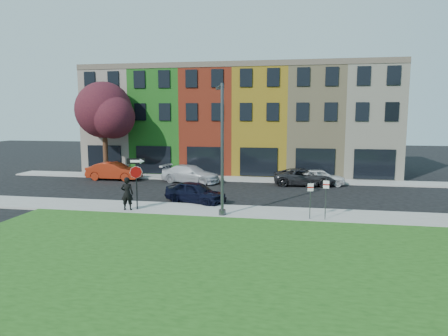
% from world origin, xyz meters
% --- Properties ---
extents(ground, '(120.00, 120.00, 0.00)m').
position_xyz_m(ground, '(0.00, 0.00, 0.00)').
color(ground, black).
rests_on(ground, ground).
extents(sidewalk_near, '(40.00, 3.00, 0.12)m').
position_xyz_m(sidewalk_near, '(2.00, 3.00, 0.06)').
color(sidewalk_near, gray).
rests_on(sidewalk_near, ground).
extents(sidewalk_far, '(40.00, 2.40, 0.12)m').
position_xyz_m(sidewalk_far, '(-3.00, 15.00, 0.06)').
color(sidewalk_far, gray).
rests_on(sidewalk_far, ground).
extents(grass_park, '(40.00, 16.00, 0.10)m').
position_xyz_m(grass_park, '(8.00, -6.00, 0.05)').
color(grass_park, '#1E4614').
rests_on(grass_park, ground).
extents(rowhouse_block, '(30.00, 10.12, 10.00)m').
position_xyz_m(rowhouse_block, '(-2.50, 21.18, 4.99)').
color(rowhouse_block, beige).
rests_on(rowhouse_block, ground).
extents(stop_sign, '(1.04, 0.24, 3.08)m').
position_xyz_m(stop_sign, '(-6.00, 2.30, 2.31)').
color(stop_sign, black).
rests_on(stop_sign, sidewalk_near).
extents(man, '(0.87, 0.69, 1.98)m').
position_xyz_m(man, '(-6.52, 2.09, 1.11)').
color(man, black).
rests_on(man, sidewalk_near).
extents(sedan_near, '(4.40, 5.25, 1.41)m').
position_xyz_m(sedan_near, '(-3.12, 5.14, 0.71)').
color(sedan_near, black).
rests_on(sedan_near, ground).
extents(parked_car_red, '(1.69, 4.79, 1.58)m').
position_xyz_m(parked_car_red, '(-12.53, 12.97, 0.79)').
color(parked_car_red, maroon).
rests_on(parked_car_red, ground).
extents(parked_car_silver, '(4.24, 6.01, 1.49)m').
position_xyz_m(parked_car_silver, '(-5.45, 12.72, 0.74)').
color(parked_car_silver, '#BCBCC1').
rests_on(parked_car_silver, ground).
extents(parked_car_dark, '(2.89, 5.28, 1.39)m').
position_xyz_m(parked_car_dark, '(4.04, 13.10, 0.70)').
color(parked_car_dark, black).
rests_on(parked_car_dark, ground).
extents(parked_car_white, '(2.81, 4.51, 1.37)m').
position_xyz_m(parked_car_white, '(5.27, 13.23, 0.69)').
color(parked_car_white, silver).
rests_on(parked_car_white, ground).
extents(street_lamp, '(1.00, 2.51, 7.34)m').
position_xyz_m(street_lamp, '(-0.81, 2.11, 3.82)').
color(street_lamp, '#424446').
rests_on(street_lamp, sidewalk_near).
extents(parking_sign_a, '(0.32, 0.12, 2.03)m').
position_xyz_m(parking_sign_a, '(4.11, 1.89, 1.40)').
color(parking_sign_a, '#424446').
rests_on(parking_sign_a, sidewalk_near).
extents(parking_sign_b, '(0.32, 0.10, 2.23)m').
position_xyz_m(parking_sign_b, '(4.92, 1.89, 1.51)').
color(parking_sign_b, '#424446').
rests_on(parking_sign_b, sidewalk_near).
extents(tree_purple, '(6.09, 5.33, 8.58)m').
position_xyz_m(tree_purple, '(-13.80, 14.25, 6.03)').
color(tree_purple, black).
rests_on(tree_purple, sidewalk_far).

